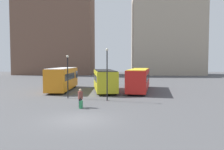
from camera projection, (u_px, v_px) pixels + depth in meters
The scene contains 10 objects.
ground_plane at pixel (79, 120), 15.40m from camera, with size 160.00×160.00×0.00m, color #4C4C4F.
building_block_left at pixel (55, 19), 73.78m from camera, with size 25.43×12.01×37.42m.
building_block_right at pixel (167, 29), 72.42m from camera, with size 22.69×12.85×30.16m.
bus_0 at pixel (63, 78), 31.77m from camera, with size 2.85×10.29×3.25m.
bus_1 at pixel (104, 80), 30.38m from camera, with size 4.10×9.49×2.99m.
bus_2 at pixel (139, 79), 31.07m from camera, with size 4.28×11.44×3.12m.
traveler at pixel (80, 96), 19.58m from camera, with size 0.52×0.52×1.67m.
suitcase at pixel (81, 105), 19.12m from camera, with size 0.28×0.41×0.96m.
lamp_post_0 at pixel (68, 72), 24.49m from camera, with size 0.28×0.28×4.85m.
lamp_post_1 at pixel (107, 70), 22.85m from camera, with size 0.28×0.28×5.51m.
Camera 1 is at (2.96, -15.09, 4.02)m, focal length 35.00 mm.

